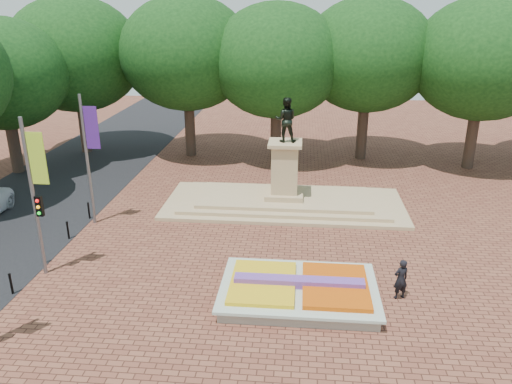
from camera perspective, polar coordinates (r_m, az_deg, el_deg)
ground at (r=22.47m, az=2.36°, el=-9.15°), size 90.00×90.00×0.00m
asphalt_street at (r=31.27m, az=-25.70°, el=-2.44°), size 9.00×90.00×0.02m
flower_bed at (r=20.54m, az=4.97°, el=-11.09°), size 6.30×4.30×0.91m
monument at (r=29.37m, az=3.25°, el=0.07°), size 14.00×6.00×6.40m
tree_row_back at (r=37.81m, az=7.71°, el=13.56°), size 44.80×8.80×10.43m
banner_poles at (r=22.47m, az=-24.28°, el=-0.17°), size 0.88×11.17×7.00m
bollard_row at (r=23.91m, az=-24.66°, el=-7.82°), size 0.12×13.12×0.98m
pedestrian at (r=21.04m, az=16.22°, el=-9.54°), size 0.74×0.62×1.73m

